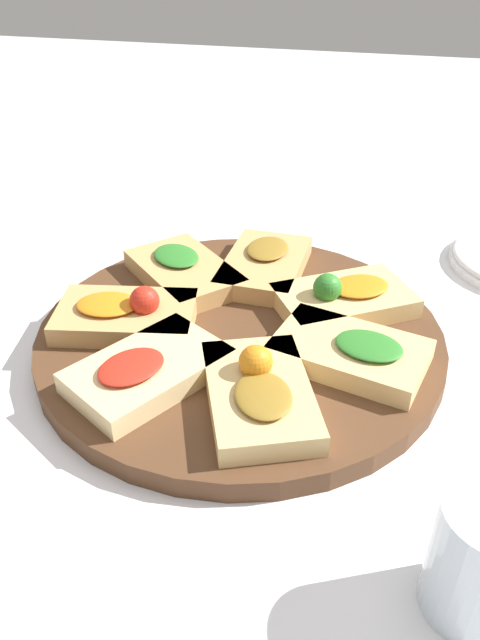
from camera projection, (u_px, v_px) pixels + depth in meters
ground_plane at (240, 345)px, 0.61m from camera, size 3.00×3.00×0.00m
serving_board at (240, 337)px, 0.61m from camera, size 0.39×0.39×0.02m
focaccia_slice_0 at (351, 352)px, 0.55m from camera, size 0.11×0.15×0.03m
focaccia_slice_1 at (344, 298)px, 0.62m from camera, size 0.14×0.15×0.04m
focaccia_slice_2 at (268, 265)px, 0.69m from camera, size 0.13×0.09×0.03m
focaccia_slice_3 at (184, 271)px, 0.67m from camera, size 0.15×0.15×0.03m
focaccia_slice_4 at (126, 314)px, 0.60m from camera, size 0.10×0.14×0.04m
focaccia_slice_5 at (147, 370)px, 0.53m from camera, size 0.15×0.14×0.03m
focaccia_slice_6 at (259, 392)px, 0.50m from camera, size 0.15×0.13×0.04m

